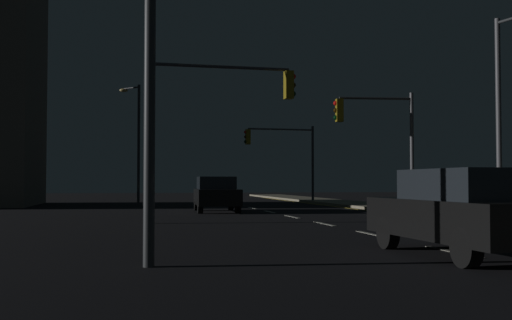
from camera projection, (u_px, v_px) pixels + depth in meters
ground_plane at (320, 223)px, 20.11m from camera, size 112.00×112.00×0.00m
sidewalk_right at (499, 218)px, 21.39m from camera, size 2.97×77.00×0.14m
lane_markings_center at (292, 217)px, 23.53m from camera, size 0.14×50.00×0.01m
lane_edge_line at (393, 214)px, 25.94m from camera, size 0.14×53.00×0.01m
car at (464, 211)px, 11.08m from camera, size 1.94×4.45×1.57m
car_oncoming at (216, 193)px, 27.58m from camera, size 2.03×4.48×1.57m
traffic_light_mid_right at (281, 147)px, 39.29m from camera, size 4.64×0.49×4.80m
traffic_light_far_left at (217, 106)px, 20.45m from camera, size 4.96×0.40×5.42m
traffic_light_overhead_east at (377, 128)px, 25.74m from camera, size 3.41×0.57×4.94m
street_lamp_corner at (507, 94)px, 20.66m from camera, size 0.84×2.14×6.79m
street_lamp_median at (136, 132)px, 40.29m from camera, size 1.36×1.28×7.69m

